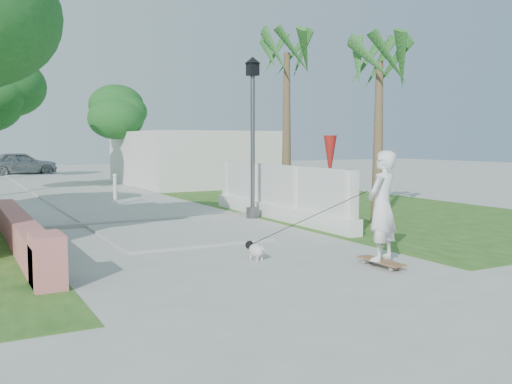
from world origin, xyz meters
TOP-DOWN VIEW (x-y plane):
  - ground at (0.00, 0.00)m, footprint 90.00×90.00m
  - path_strip at (0.00, 20.00)m, footprint 3.20×36.00m
  - curb at (0.00, 6.00)m, footprint 6.50×0.25m
  - grass_right at (7.00, 8.00)m, footprint 8.00×20.00m
  - pink_wall at (-3.30, 3.55)m, footprint 0.45×8.20m
  - lattice_fence at (3.40, 5.00)m, footprint 0.35×7.00m
  - building_right at (6.00, 18.00)m, footprint 6.00×8.00m
  - street_lamp at (2.90, 5.50)m, footprint 0.44×0.44m
  - bollard at (0.20, 10.00)m, footprint 0.14×0.14m
  - patio_umbrella at (4.80, 4.50)m, footprint 0.36×0.36m
  - tree_path_right at (3.22, 19.98)m, footprint 3.00×3.00m
  - palm_far at (4.60, 6.50)m, footprint 1.80×1.80m
  - palm_near at (5.40, 3.20)m, footprint 1.80×1.80m
  - skateboarder at (1.16, -0.36)m, footprint 2.01×2.18m
  - dog at (0.29, 0.47)m, footprint 0.32×0.50m
  - parked_car at (-0.55, 30.64)m, footprint 4.41×1.90m

SIDE VIEW (x-z plane):
  - ground at x=0.00m, z-range 0.00..0.00m
  - grass_right at x=7.00m, z-range 0.00..0.01m
  - path_strip at x=0.00m, z-range 0.00..0.06m
  - curb at x=0.00m, z-range 0.00..0.10m
  - dog at x=0.29m, z-range 0.01..0.37m
  - pink_wall at x=-3.30m, z-range -0.09..0.71m
  - lattice_fence at x=3.40m, z-range -0.21..1.29m
  - bollard at x=0.20m, z-range 0.04..1.13m
  - parked_car at x=-0.55m, z-range 0.00..1.48m
  - skateboarder at x=1.16m, z-range -0.16..1.82m
  - building_right at x=6.00m, z-range 0.00..2.60m
  - patio_umbrella at x=4.80m, z-range 0.54..2.84m
  - street_lamp at x=2.90m, z-range 0.21..4.65m
  - tree_path_right at x=3.22m, z-range 1.10..5.89m
  - palm_near at x=5.40m, z-range 1.60..6.30m
  - palm_far at x=4.60m, z-range 1.83..7.13m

